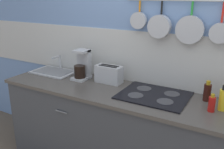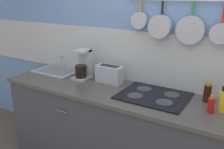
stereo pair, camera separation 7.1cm
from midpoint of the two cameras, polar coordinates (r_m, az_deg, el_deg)
name	(u,v)px [view 1 (the left image)]	position (r m, az deg, el deg)	size (l,w,h in m)	color
wall_back	(164,52)	(2.50, 10.91, 5.01)	(7.20, 0.16, 2.60)	#7293C6
cabinet_base	(146,144)	(2.52, 6.90, -15.44)	(3.06, 0.62, 0.90)	#3F4247
countertop	(148,99)	(2.29, 7.35, -5.63)	(3.10, 0.65, 0.03)	#4C4742
sink_basin	(54,71)	(3.06, -13.79, 0.77)	(0.50, 0.33, 0.19)	#B7BABF
coffee_maker	(82,67)	(2.75, -7.53, 1.78)	(0.16, 0.20, 0.32)	#B7BABF
toaster	(109,74)	(2.61, -1.50, 0.08)	(0.30, 0.14, 0.18)	#B7BABF
cooktop	(154,95)	(2.32, 8.68, -4.71)	(0.62, 0.50, 0.01)	black
bottle_sesame_oil	(207,92)	(2.32, 20.12, -3.77)	(0.06, 0.06, 0.18)	#33140F
bottle_cooking_wine	(212,104)	(2.13, 20.96, -6.27)	(0.05, 0.05, 0.15)	red
bottle_hot_sauce	(223,99)	(2.17, 23.20, -5.24)	(0.06, 0.06, 0.21)	yellow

